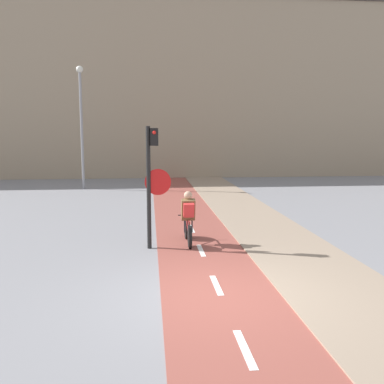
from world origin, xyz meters
name	(u,v)px	position (x,y,z in m)	size (l,w,h in m)	color
ground_plane	(221,296)	(0.00, 0.00, 0.00)	(120.00, 120.00, 0.00)	gray
bike_lane	(221,295)	(0.00, 0.00, 0.01)	(2.20, 60.00, 0.02)	brown
sidewalk_strip	(341,290)	(2.30, 0.00, 0.03)	(2.40, 60.00, 0.05)	gray
building_row_background	(166,89)	(0.00, 23.42, 6.07)	(60.00, 5.20, 12.12)	gray
traffic_light_pole	(152,174)	(-1.21, 3.43, 1.95)	(0.67, 0.25, 3.14)	black
street_lamp_far	(81,114)	(-4.81, 15.84, 3.96)	(0.36, 0.36, 6.43)	gray
cyclist_near	(188,219)	(-0.26, 3.74, 0.70)	(0.46, 1.63, 1.44)	black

